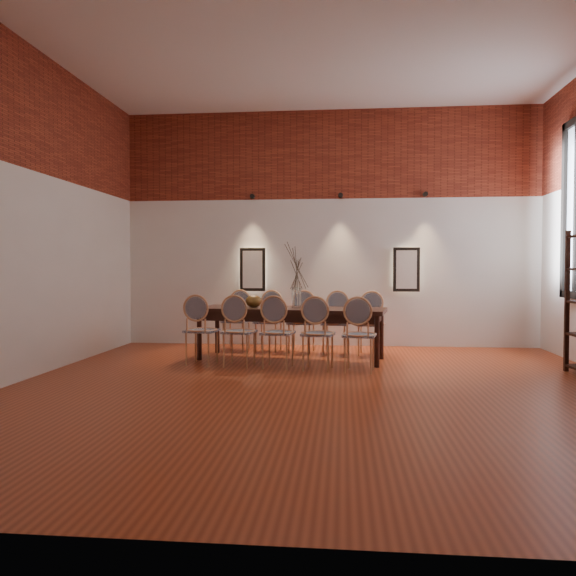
# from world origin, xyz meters

# --- Properties ---
(floor) EXTENTS (7.00, 7.00, 0.02)m
(floor) POSITION_xyz_m (0.00, 0.00, -0.01)
(floor) COLOR #95381A
(floor) RESTS_ON ground
(ceiling) EXTENTS (7.00, 7.00, 0.02)m
(ceiling) POSITION_xyz_m (0.00, 0.00, 4.01)
(ceiling) COLOR silver
(ceiling) RESTS_ON ground
(wall_back) EXTENTS (7.00, 0.10, 4.00)m
(wall_back) POSITION_xyz_m (0.00, 3.55, 2.00)
(wall_back) COLOR silver
(wall_back) RESTS_ON ground
(wall_front) EXTENTS (7.00, 0.10, 4.00)m
(wall_front) POSITION_xyz_m (0.00, -3.55, 2.00)
(wall_front) COLOR silver
(wall_front) RESTS_ON ground
(wall_left) EXTENTS (0.10, 7.00, 4.00)m
(wall_left) POSITION_xyz_m (-3.55, 0.00, 2.00)
(wall_left) COLOR silver
(wall_left) RESTS_ON ground
(brick_band_back) EXTENTS (7.00, 0.02, 1.50)m
(brick_band_back) POSITION_xyz_m (0.00, 3.48, 3.25)
(brick_band_back) COLOR maroon
(brick_band_back) RESTS_ON ground
(brick_band_left) EXTENTS (0.02, 7.00, 1.50)m
(brick_band_left) POSITION_xyz_m (-3.48, 0.00, 3.25)
(brick_band_left) COLOR maroon
(brick_band_left) RESTS_ON ground
(niche_left) EXTENTS (0.36, 0.06, 0.66)m
(niche_left) POSITION_xyz_m (-1.30, 3.45, 1.30)
(niche_left) COLOR #FFEAC6
(niche_left) RESTS_ON wall_back
(niche_right) EXTENTS (0.36, 0.06, 0.66)m
(niche_right) POSITION_xyz_m (1.30, 3.45, 1.30)
(niche_right) COLOR #FFEAC6
(niche_right) RESTS_ON wall_back
(spot_fixture_left) EXTENTS (0.08, 0.10, 0.08)m
(spot_fixture_left) POSITION_xyz_m (-1.30, 3.42, 2.55)
(spot_fixture_left) COLOR black
(spot_fixture_left) RESTS_ON wall_back
(spot_fixture_mid) EXTENTS (0.08, 0.10, 0.08)m
(spot_fixture_mid) POSITION_xyz_m (0.20, 3.42, 2.55)
(spot_fixture_mid) COLOR black
(spot_fixture_mid) RESTS_ON wall_back
(spot_fixture_right) EXTENTS (0.08, 0.10, 0.08)m
(spot_fixture_right) POSITION_xyz_m (1.60, 3.42, 2.55)
(spot_fixture_right) COLOR black
(spot_fixture_right) RESTS_ON wall_back
(window_frame) EXTENTS (0.08, 0.90, 2.50)m
(window_frame) POSITION_xyz_m (3.44, 2.00, 2.15)
(window_frame) COLOR black
(window_frame) RESTS_ON wall_right
(window_mullion) EXTENTS (0.06, 0.06, 2.40)m
(window_mullion) POSITION_xyz_m (3.44, 2.00, 2.15)
(window_mullion) COLOR black
(window_mullion) RESTS_ON wall_right
(dining_table) EXTENTS (2.80, 1.26, 0.75)m
(dining_table) POSITION_xyz_m (-0.51, 1.95, 0.38)
(dining_table) COLOR black
(dining_table) RESTS_ON floor
(chair_near_a) EXTENTS (0.50, 0.50, 0.94)m
(chair_near_a) POSITION_xyz_m (-1.68, 1.40, 0.47)
(chair_near_a) COLOR tan
(chair_near_a) RESTS_ON floor
(chair_near_b) EXTENTS (0.50, 0.50, 0.94)m
(chair_near_b) POSITION_xyz_m (-1.15, 1.32, 0.47)
(chair_near_b) COLOR tan
(chair_near_b) RESTS_ON floor
(chair_near_c) EXTENTS (0.50, 0.50, 0.94)m
(chair_near_c) POSITION_xyz_m (-0.61, 1.24, 0.47)
(chair_near_c) COLOR tan
(chair_near_c) RESTS_ON floor
(chair_near_d) EXTENTS (0.50, 0.50, 0.94)m
(chair_near_d) POSITION_xyz_m (-0.08, 1.17, 0.47)
(chair_near_d) COLOR tan
(chair_near_d) RESTS_ON floor
(chair_near_e) EXTENTS (0.50, 0.50, 0.94)m
(chair_near_e) POSITION_xyz_m (0.46, 1.09, 0.47)
(chair_near_e) COLOR tan
(chair_near_e) RESTS_ON floor
(chair_far_a) EXTENTS (0.50, 0.50, 0.94)m
(chair_far_a) POSITION_xyz_m (-1.47, 2.82, 0.47)
(chair_far_a) COLOR tan
(chair_far_a) RESTS_ON floor
(chair_far_b) EXTENTS (0.50, 0.50, 0.94)m
(chair_far_b) POSITION_xyz_m (-0.94, 2.74, 0.47)
(chair_far_b) COLOR tan
(chair_far_b) RESTS_ON floor
(chair_far_c) EXTENTS (0.50, 0.50, 0.94)m
(chair_far_c) POSITION_xyz_m (-0.40, 2.66, 0.47)
(chair_far_c) COLOR tan
(chair_far_c) RESTS_ON floor
(chair_far_d) EXTENTS (0.50, 0.50, 0.94)m
(chair_far_d) POSITION_xyz_m (0.13, 2.58, 0.47)
(chair_far_d) COLOR tan
(chair_far_d) RESTS_ON floor
(chair_far_e) EXTENTS (0.50, 0.50, 0.94)m
(chair_far_e) POSITION_xyz_m (0.67, 2.50, 0.47)
(chair_far_e) COLOR tan
(chair_far_e) RESTS_ON floor
(vase) EXTENTS (0.14, 0.14, 0.30)m
(vase) POSITION_xyz_m (-0.42, 1.94, 0.90)
(vase) COLOR silver
(vase) RESTS_ON dining_table
(dried_branches) EXTENTS (0.50, 0.50, 0.70)m
(dried_branches) POSITION_xyz_m (-0.42, 1.94, 1.35)
(dried_branches) COLOR #443726
(dried_branches) RESTS_ON vase
(bowl) EXTENTS (0.24, 0.24, 0.18)m
(bowl) POSITION_xyz_m (-1.05, 1.98, 0.84)
(bowl) COLOR brown
(bowl) RESTS_ON dining_table
(book) EXTENTS (0.28, 0.22, 0.03)m
(book) POSITION_xyz_m (-0.76, 2.01, 0.77)
(book) COLOR #8A2855
(book) RESTS_ON dining_table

